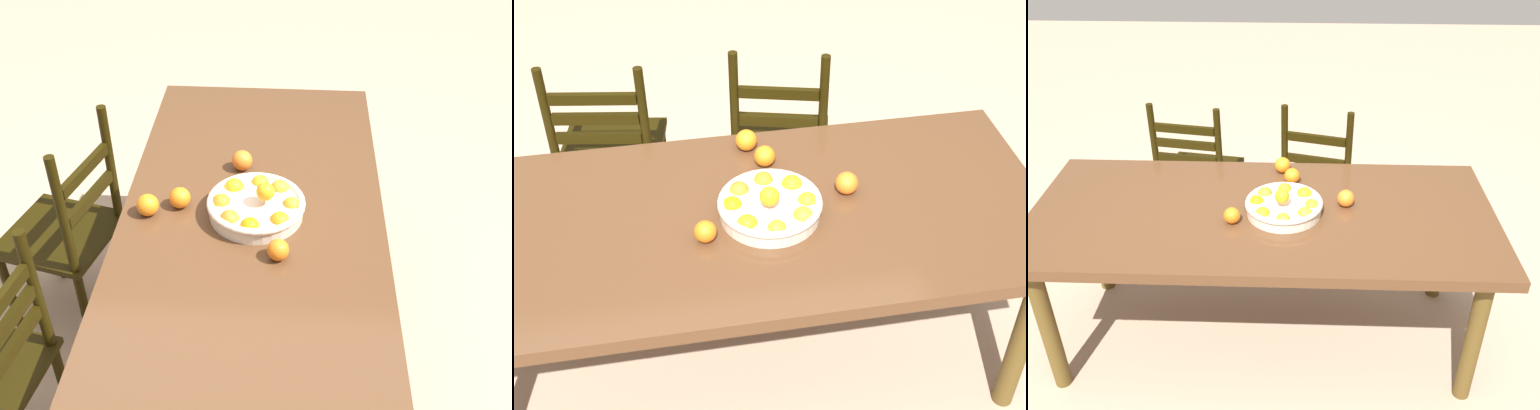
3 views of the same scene
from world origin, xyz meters
The scene contains 9 objects.
ground_plane centered at (0.00, 0.00, 0.00)m, with size 12.00×12.00×0.00m, color tan.
dining_table centered at (0.00, 0.00, 0.65)m, with size 2.01×0.89×0.73m.
chair_near_window centered at (-0.43, 0.80, 0.46)m, with size 0.48×0.48×0.93m.
chair_by_cabinet centered at (0.27, 0.74, 0.44)m, with size 0.49×0.49×0.95m.
fruit_bowl centered at (0.10, -0.01, 0.77)m, with size 0.33×0.33×0.13m.
orange_loose_0 centered at (0.36, 0.06, 0.77)m, with size 0.08×0.08×0.08m, color orange.
orange_loose_1 centered at (-0.12, -0.09, 0.77)m, with size 0.07×0.07×0.07m, color orange.
orange_loose_2 centered at (0.08, 0.35, 0.77)m, with size 0.08×0.08×0.08m, color orange.
orange_loose_3 centered at (0.12, 0.25, 0.77)m, with size 0.07×0.07×0.07m, color orange.
Camera 2 is at (-0.21, -1.75, 2.27)m, focal length 51.60 mm.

